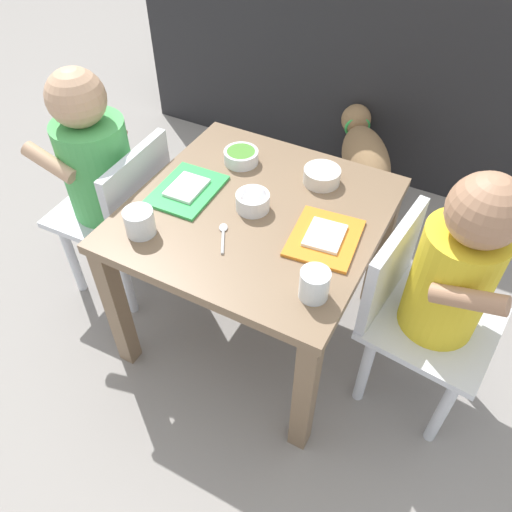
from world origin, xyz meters
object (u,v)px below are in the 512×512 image
at_px(water_cup_left, 140,223).
at_px(cereal_bowl_right_side, 241,156).
at_px(water_cup_right, 314,286).
at_px(dining_table, 256,233).
at_px(veggie_bowl_near, 253,201).
at_px(seated_child_left, 99,166).
at_px(cereal_bowl_left_side, 322,175).
at_px(spoon_by_left_tray, 223,235).
at_px(food_tray_left, 187,189).
at_px(seated_child_right, 448,276).
at_px(dog, 364,157).
at_px(food_tray_right, 325,237).

xyz_separation_m(water_cup_left, cereal_bowl_right_side, (0.07, 0.35, -0.01)).
bearing_deg(water_cup_right, dining_table, 141.38).
bearing_deg(veggie_bowl_near, seated_child_left, -175.95).
xyz_separation_m(water_cup_left, cereal_bowl_left_side, (0.29, 0.37, -0.01)).
height_order(cereal_bowl_right_side, spoon_by_left_tray, cereal_bowl_right_side).
bearing_deg(food_tray_left, water_cup_right, -21.61).
bearing_deg(food_tray_left, cereal_bowl_left_side, 34.40).
xyz_separation_m(seated_child_right, water_cup_left, (-0.65, -0.20, 0.03)).
bearing_deg(cereal_bowl_left_side, cereal_bowl_right_side, -175.03).
xyz_separation_m(dining_table, water_cup_left, (-0.19, -0.19, 0.10)).
bearing_deg(cereal_bowl_left_side, seated_child_right, -24.80).
height_order(dog, spoon_by_left_tray, spoon_by_left_tray).
bearing_deg(seated_child_left, veggie_bowl_near, 4.05).
relative_size(food_tray_right, spoon_by_left_tray, 2.04).
xyz_separation_m(dining_table, water_cup_right, (0.23, -0.18, 0.10)).
bearing_deg(seated_child_right, dining_table, -179.22).
xyz_separation_m(seated_child_right, spoon_by_left_tray, (-0.48, -0.12, 0.01)).
relative_size(seated_child_left, seated_child_right, 1.00).
height_order(veggie_bowl_near, cereal_bowl_right_side, veggie_bowl_near).
height_order(seated_child_right, cereal_bowl_left_side, seated_child_right).
height_order(water_cup_left, spoon_by_left_tray, water_cup_left).
distance_m(dining_table, food_tray_left, 0.20).
xyz_separation_m(food_tray_left, cereal_bowl_right_side, (0.06, 0.17, 0.01)).
height_order(seated_child_right, veggie_bowl_near, seated_child_right).
relative_size(cereal_bowl_left_side, spoon_by_left_tray, 1.00).
relative_size(water_cup_left, water_cup_right, 1.04).
relative_size(seated_child_left, cereal_bowl_right_side, 7.80).
bearing_deg(spoon_by_left_tray, dog, 83.79).
relative_size(dining_table, veggie_bowl_near, 7.32).
bearing_deg(dog, dining_table, -95.40).
distance_m(seated_child_right, cereal_bowl_right_side, 0.60).
height_order(dog, food_tray_left, food_tray_left).
relative_size(seated_child_right, cereal_bowl_left_side, 7.63).
distance_m(dining_table, dog, 0.71).
height_order(dining_table, seated_child_right, seated_child_right).
xyz_separation_m(veggie_bowl_near, cereal_bowl_right_side, (-0.12, 0.15, -0.00)).
bearing_deg(seated_child_right, cereal_bowl_left_side, 155.20).
bearing_deg(water_cup_left, spoon_by_left_tray, 24.22).
bearing_deg(cereal_bowl_left_side, water_cup_right, -69.59).
xyz_separation_m(cereal_bowl_left_side, spoon_by_left_tray, (-0.12, -0.29, -0.02)).
relative_size(dog, food_tray_left, 2.22).
bearing_deg(cereal_bowl_left_side, seated_child_left, -159.87).
height_order(seated_child_left, seated_child_right, same).
distance_m(dining_table, seated_child_right, 0.46).
xyz_separation_m(cereal_bowl_left_side, veggie_bowl_near, (-0.10, -0.17, 0.00)).
bearing_deg(water_cup_left, water_cup_right, 1.48).
xyz_separation_m(seated_child_left, food_tray_right, (0.64, 0.01, 0.01)).
distance_m(food_tray_right, veggie_bowl_near, 0.19).
xyz_separation_m(seated_child_left, seated_child_right, (0.91, 0.04, 0.00)).
bearing_deg(dining_table, seated_child_left, -176.29).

